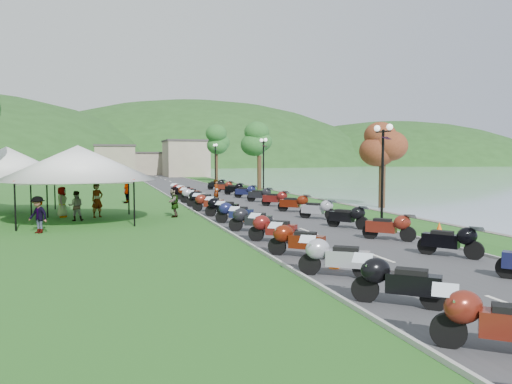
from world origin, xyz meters
TOP-DOWN VIEW (x-y plane):
  - road at (0.00, 40.00)m, footprint 7.00×120.00m
  - hills_backdrop at (0.00, 200.00)m, footprint 360.00×120.00m
  - far_building at (-2.00, 85.00)m, footprint 18.00×16.00m
  - moto_row_left at (-2.54, 16.58)m, footprint 2.60×43.21m
  - moto_row_right at (2.26, 25.30)m, footprint 2.60×41.64m
  - vendor_tent_main at (-10.08, 22.81)m, footprint 5.30×5.30m
  - vendor_tent_side at (-14.22, 27.45)m, footprint 4.72×4.72m
  - tree_lakeside at (8.94, 24.50)m, footprint 2.42×2.42m
  - pedestrian_a at (-9.20, 24.45)m, footprint 0.87×0.81m
  - pedestrian_b at (-10.27, 23.24)m, footprint 0.79×0.44m
  - pedestrian_c at (-11.66, 19.16)m, footprint 1.08×1.06m
  - traffic_cone_near at (-2.20, 8.84)m, footprint 0.33×0.33m

SIDE VIEW (x-z plane):
  - hills_backdrop at x=0.00m, z-range -38.00..38.00m
  - pedestrian_a at x=-9.20m, z-range -0.97..0.97m
  - pedestrian_b at x=-10.27m, z-range -0.80..0.80m
  - pedestrian_c at x=-11.66m, z-range -0.83..0.83m
  - road at x=0.00m, z-range 0.00..0.02m
  - traffic_cone_near at x=-2.20m, z-range 0.00..0.52m
  - moto_row_left at x=-2.54m, z-range 0.00..1.10m
  - moto_row_right at x=2.26m, z-range 0.00..1.10m
  - vendor_tent_main at x=-10.08m, z-range 0.00..4.00m
  - vendor_tent_side at x=-14.22m, z-range 0.00..4.00m
  - far_building at x=-2.00m, z-range 0.00..5.00m
  - tree_lakeside at x=8.94m, z-range 0.00..6.73m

